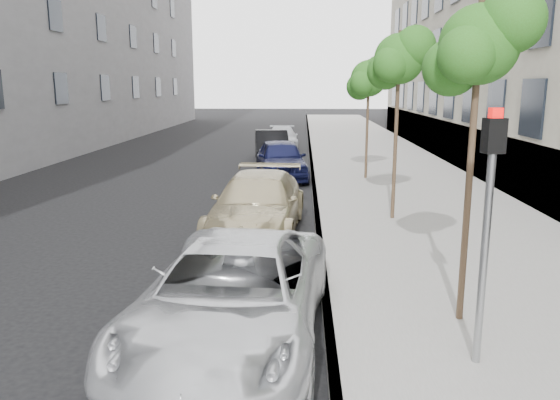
# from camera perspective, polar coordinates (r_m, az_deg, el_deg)

# --- Properties ---
(ground) EXTENTS (160.00, 160.00, 0.00)m
(ground) POSITION_cam_1_polar(r_m,az_deg,el_deg) (7.48, -3.93, -17.48)
(ground) COLOR black
(ground) RESTS_ON ground
(sidewalk) EXTENTS (6.40, 72.00, 0.14)m
(sidewalk) POSITION_cam_1_polar(r_m,az_deg,el_deg) (30.89, 9.00, 5.11)
(sidewalk) COLOR gray
(sidewalk) RESTS_ON ground
(curb) EXTENTS (0.15, 72.00, 0.14)m
(curb) POSITION_cam_1_polar(r_m,az_deg,el_deg) (30.69, 3.17, 5.20)
(curb) COLOR #9E9B93
(curb) RESTS_ON ground
(tree_near) EXTENTS (1.51, 1.31, 4.82)m
(tree_near) POSITION_cam_1_polar(r_m,az_deg,el_deg) (8.36, 20.26, 14.87)
(tree_near) COLOR #38281C
(tree_near) RESTS_ON sidewalk
(tree_mid) EXTENTS (1.65, 1.45, 4.99)m
(tree_mid) POSITION_cam_1_polar(r_m,az_deg,el_deg) (14.69, 12.45, 14.18)
(tree_mid) COLOR #38281C
(tree_mid) RESTS_ON sidewalk
(tree_far) EXTENTS (1.70, 1.50, 4.61)m
(tree_far) POSITION_cam_1_polar(r_m,az_deg,el_deg) (21.12, 9.33, 12.43)
(tree_far) COLOR #38281C
(tree_far) RESTS_ON sidewalk
(signal_pole) EXTENTS (0.27, 0.22, 3.27)m
(signal_pole) POSITION_cam_1_polar(r_m,az_deg,el_deg) (7.15, 20.91, -0.92)
(signal_pole) COLOR #939699
(signal_pole) RESTS_ON sidewalk
(minivan) EXTENTS (2.89, 5.55, 1.49)m
(minivan) POSITION_cam_1_polar(r_m,az_deg,el_deg) (7.87, -4.96, -9.91)
(minivan) COLOR silver
(minivan) RESTS_ON ground
(suv) EXTENTS (2.44, 5.29, 1.50)m
(suv) POSITION_cam_1_polar(r_m,az_deg,el_deg) (13.57, -2.37, -0.49)
(suv) COLOR tan
(suv) RESTS_ON ground
(sedan_blue) EXTENTS (2.44, 4.76, 1.55)m
(sedan_blue) POSITION_cam_1_polar(r_m,az_deg,el_deg) (21.73, 0.11, 4.30)
(sedan_blue) COLOR #101338
(sedan_blue) RESTS_ON ground
(sedan_black) EXTENTS (2.03, 4.64, 1.48)m
(sedan_black) POSITION_cam_1_polar(r_m,az_deg,el_deg) (26.85, -0.89, 5.69)
(sedan_black) COLOR black
(sedan_black) RESTS_ON ground
(sedan_rear) EXTENTS (1.96, 4.45, 1.27)m
(sedan_rear) POSITION_cam_1_polar(r_m,az_deg,el_deg) (31.85, 0.22, 6.49)
(sedan_rear) COLOR #AEB0B6
(sedan_rear) RESTS_ON ground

